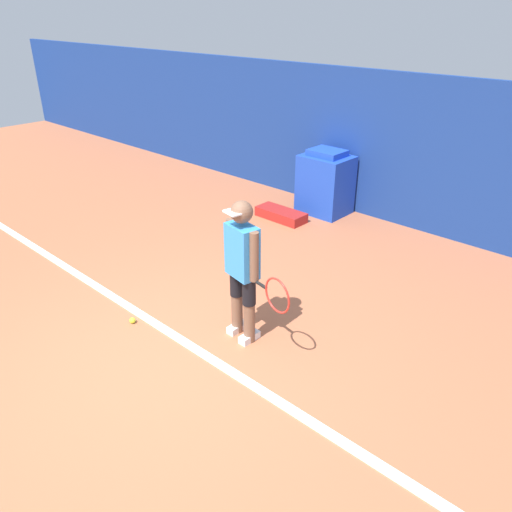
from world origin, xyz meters
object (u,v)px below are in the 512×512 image
at_px(tennis_player, 243,267).
at_px(tennis_ball, 132,320).
at_px(covered_chair, 325,183).
at_px(equipment_bag, 281,214).

height_order(tennis_player, tennis_ball, tennis_player).
xyz_separation_m(covered_chair, equipment_bag, (-0.33, -0.74, -0.43)).
bearing_deg(equipment_bag, tennis_ball, -77.79).
distance_m(tennis_player, equipment_bag, 3.40).
xyz_separation_m(tennis_player, covered_chair, (-1.50, 3.51, -0.33)).
distance_m(tennis_player, tennis_ball, 1.50).
relative_size(tennis_player, tennis_ball, 22.46).
bearing_deg(tennis_player, covered_chair, 123.53).
distance_m(covered_chair, equipment_bag, 0.92).
height_order(tennis_ball, covered_chair, covered_chair).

